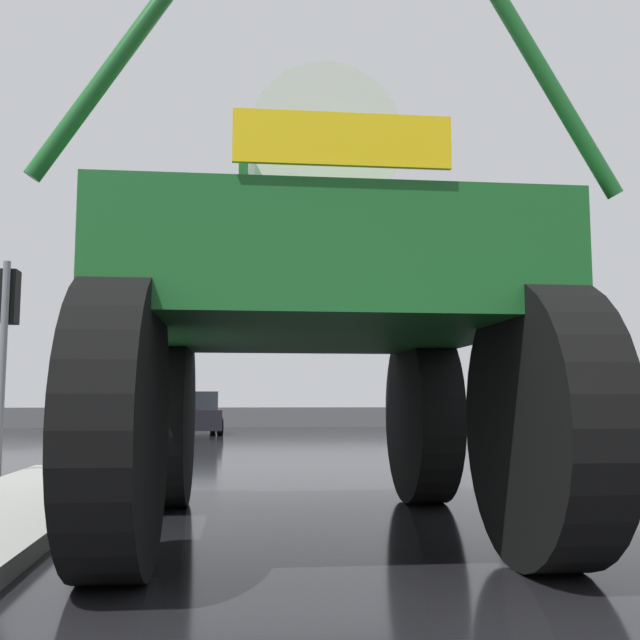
{
  "coord_description": "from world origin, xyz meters",
  "views": [
    {
      "loc": [
        -1.08,
        -1.27,
        1.16
      ],
      "look_at": [
        0.16,
        8.51,
        2.25
      ],
      "focal_mm": 41.51,
      "sensor_mm": 36.0,
      "label": 1
    }
  ],
  "objects_px": {
    "traffic_signal_far_left": "(132,357)",
    "streetlight_far_left": "(86,326)",
    "sedan_ahead": "(193,414)",
    "traffic_signal_near_left": "(8,321)",
    "traffic_signal_near_right": "(494,322)",
    "oversize_sprayer": "(312,311)"
  },
  "relations": [
    {
      "from": "oversize_sprayer",
      "to": "traffic_signal_near_left",
      "type": "distance_m",
      "value": 6.51
    },
    {
      "from": "streetlight_far_left",
      "to": "sedan_ahead",
      "type": "bearing_deg",
      "value": -14.26
    },
    {
      "from": "traffic_signal_far_left",
      "to": "streetlight_far_left",
      "type": "xyz_separation_m",
      "value": [
        -1.61,
        -1.02,
        1.07
      ]
    },
    {
      "from": "oversize_sprayer",
      "to": "streetlight_far_left",
      "type": "xyz_separation_m",
      "value": [
        -6.02,
        21.53,
        1.96
      ]
    },
    {
      "from": "sedan_ahead",
      "to": "traffic_signal_near_right",
      "type": "distance_m",
      "value": 16.55
    },
    {
      "from": "sedan_ahead",
      "to": "traffic_signal_far_left",
      "type": "xyz_separation_m",
      "value": [
        -2.45,
        2.06,
        2.18
      ]
    },
    {
      "from": "oversize_sprayer",
      "to": "traffic_signal_near_right",
      "type": "xyz_separation_m",
      "value": [
        3.63,
        5.01,
        0.48
      ]
    },
    {
      "from": "traffic_signal_near_left",
      "to": "streetlight_far_left",
      "type": "relative_size",
      "value": 0.47
    },
    {
      "from": "oversize_sprayer",
      "to": "traffic_signal_near_left",
      "type": "height_order",
      "value": "oversize_sprayer"
    },
    {
      "from": "sedan_ahead",
      "to": "traffic_signal_near_right",
      "type": "relative_size",
      "value": 1.25
    },
    {
      "from": "traffic_signal_far_left",
      "to": "streetlight_far_left",
      "type": "distance_m",
      "value": 2.19
    },
    {
      "from": "traffic_signal_far_left",
      "to": "traffic_signal_near_left",
      "type": "bearing_deg",
      "value": -89.09
    },
    {
      "from": "traffic_signal_far_left",
      "to": "oversize_sprayer",
      "type": "bearing_deg",
      "value": -78.94
    },
    {
      "from": "sedan_ahead",
      "to": "traffic_signal_near_right",
      "type": "height_order",
      "value": "traffic_signal_near_right"
    },
    {
      "from": "traffic_signal_near_right",
      "to": "traffic_signal_far_left",
      "type": "relative_size",
      "value": 0.86
    },
    {
      "from": "sedan_ahead",
      "to": "streetlight_far_left",
      "type": "xyz_separation_m",
      "value": [
        -4.06,
        1.03,
        3.25
      ]
    },
    {
      "from": "sedan_ahead",
      "to": "streetlight_far_left",
      "type": "relative_size",
      "value": 0.6
    },
    {
      "from": "traffic_signal_far_left",
      "to": "sedan_ahead",
      "type": "bearing_deg",
      "value": -39.95
    },
    {
      "from": "traffic_signal_near_left",
      "to": "streetlight_far_left",
      "type": "height_order",
      "value": "streetlight_far_left"
    },
    {
      "from": "traffic_signal_near_right",
      "to": "traffic_signal_far_left",
      "type": "height_order",
      "value": "traffic_signal_far_left"
    },
    {
      "from": "oversize_sprayer",
      "to": "streetlight_far_left",
      "type": "height_order",
      "value": "streetlight_far_left"
    },
    {
      "from": "sedan_ahead",
      "to": "traffic_signal_near_left",
      "type": "bearing_deg",
      "value": 165.8
    }
  ]
}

